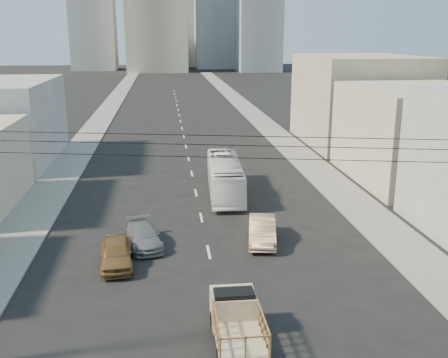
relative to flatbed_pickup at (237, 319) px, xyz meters
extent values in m
cube|color=slate|center=(-12.10, 65.43, -1.03)|extent=(3.50, 180.00, 0.12)
cube|color=slate|center=(11.40, 65.43, -1.03)|extent=(3.50, 180.00, 0.12)
cube|color=silver|center=(-0.35, 3.43, -1.09)|extent=(0.15, 2.00, 0.01)
cube|color=silver|center=(-0.35, 9.43, -1.09)|extent=(0.15, 2.00, 0.01)
cube|color=silver|center=(-0.35, 15.43, -1.09)|extent=(0.15, 2.00, 0.01)
cube|color=silver|center=(-0.35, 21.43, -1.09)|extent=(0.15, 2.00, 0.01)
cube|color=silver|center=(-0.35, 27.43, -1.09)|extent=(0.15, 2.00, 0.01)
cube|color=silver|center=(-0.35, 33.43, -1.09)|extent=(0.15, 2.00, 0.01)
cube|color=silver|center=(-0.35, 39.43, -1.09)|extent=(0.15, 2.00, 0.01)
cube|color=silver|center=(-0.35, 45.43, -1.09)|extent=(0.15, 2.00, 0.01)
cube|color=silver|center=(-0.35, 51.43, -1.09)|extent=(0.15, 2.00, 0.01)
cube|color=silver|center=(-0.35, 57.43, -1.09)|extent=(0.15, 2.00, 0.01)
cube|color=silver|center=(-0.35, 63.43, -1.09)|extent=(0.15, 2.00, 0.01)
cube|color=silver|center=(-0.35, 69.43, -1.09)|extent=(0.15, 2.00, 0.01)
cube|color=silver|center=(-0.35, 75.43, -1.09)|extent=(0.15, 2.00, 0.01)
cube|color=silver|center=(-0.35, 81.43, -1.09)|extent=(0.15, 2.00, 0.01)
cube|color=silver|center=(-0.35, 87.43, -1.09)|extent=(0.15, 2.00, 0.01)
cube|color=silver|center=(-0.35, 93.43, -1.09)|extent=(0.15, 2.00, 0.01)
cube|color=silver|center=(-0.35, 99.43, -1.09)|extent=(0.15, 2.00, 0.01)
cube|color=tan|center=(0.00, -0.90, -0.39)|extent=(1.90, 3.00, 0.12)
cube|color=tan|center=(0.00, 1.10, -0.14)|extent=(1.90, 1.60, 1.50)
cube|color=black|center=(0.00, 0.85, 0.46)|extent=(1.70, 0.90, 0.70)
cylinder|color=black|center=(-0.85, 1.20, -0.71)|extent=(0.25, 0.76, 0.76)
cylinder|color=black|center=(0.85, 1.20, -0.71)|extent=(0.25, 0.76, 0.76)
cylinder|color=black|center=(-0.85, -1.60, -0.71)|extent=(0.25, 0.76, 0.76)
cylinder|color=black|center=(0.85, -1.60, -0.71)|extent=(0.25, 0.76, 0.76)
imported|color=white|center=(1.95, 20.85, 0.36)|extent=(2.98, 10.54, 2.91)
imported|color=brown|center=(-5.55, 8.16, -0.36)|extent=(2.10, 4.43, 1.46)
imported|color=tan|center=(3.05, 10.63, -0.34)|extent=(2.34, 4.80, 1.51)
imported|color=slate|center=(-4.14, 10.80, -0.46)|extent=(2.59, 4.64, 1.27)
cylinder|color=black|center=(-0.35, -3.07, 8.21)|extent=(23.01, 5.02, 0.02)
cylinder|color=black|center=(-0.35, -3.07, 7.91)|extent=(23.01, 5.02, 0.02)
cylinder|color=black|center=(-0.35, -3.07, 7.51)|extent=(23.01, 5.02, 0.02)
cube|color=#B7AF94|center=(19.15, 23.43, 2.91)|extent=(11.00, 14.00, 8.00)
cube|color=gray|center=(19.65, 39.43, 3.91)|extent=(12.00, 16.00, 10.00)
cube|color=gray|center=(17.65, 180.43, 18.91)|extent=(16.00, 16.00, 40.00)
cube|color=gray|center=(-26.35, 175.43, 15.91)|extent=(15.00, 15.00, 34.00)
cube|color=gray|center=(5.65, 195.43, 20.91)|extent=(18.00, 18.00, 44.00)
cube|color=gray|center=(29.65, 160.43, 12.91)|extent=(14.00, 14.00, 28.00)
camera|label=1|loc=(-2.70, -18.96, 11.28)|focal=42.00mm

